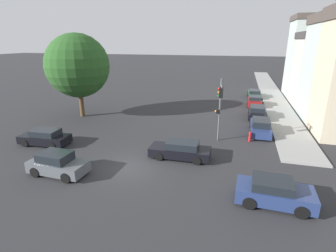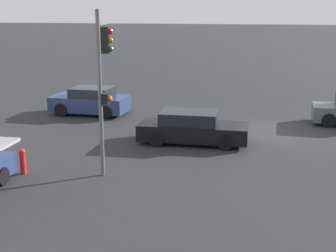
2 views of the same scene
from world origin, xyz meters
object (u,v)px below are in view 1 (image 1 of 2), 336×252
crossing_car_0 (58,164)px  parked_car_2 (255,101)px  crossing_car_1 (45,137)px  parked_car_3 (254,94)px  parked_car_0 (260,127)px  crossing_car_2 (181,150)px  parked_car_1 (257,112)px  street_tree (78,66)px  crossing_car_3 (274,192)px  traffic_signal (220,102)px  fire_hydrant (250,136)px

crossing_car_0 → parked_car_2: bearing=62.8°
crossing_car_1 → parked_car_3: 31.36m
parked_car_0 → crossing_car_0: bearing=132.3°
crossing_car_2 → parked_car_3: 25.83m
crossing_car_1 → parked_car_1: size_ratio=0.92×
street_tree → crossing_car_3: size_ratio=2.28×
crossing_car_1 → crossing_car_2: (11.97, 0.47, 0.00)m
crossing_car_0 → parked_car_2: 27.44m
crossing_car_1 → parked_car_3: crossing_car_1 is taller
street_tree → traffic_signal: size_ratio=1.69×
crossing_car_0 → crossing_car_2: bearing=34.8°
crossing_car_0 → parked_car_3: (13.65, 29.81, -0.11)m
street_tree → fire_hydrant: bearing=-9.7°
parked_car_2 → traffic_signal: bearing=167.8°
crossing_car_2 → crossing_car_3: crossing_car_3 is taller
parked_car_0 → parked_car_3: (0.00, 17.49, -0.07)m
parked_car_1 → parked_car_0: bearing=-178.3°
street_tree → parked_car_1: 21.37m
crossing_car_3 → parked_car_0: (-0.07, 12.03, -0.03)m
crossing_car_0 → crossing_car_2: 8.81m
parked_car_2 → crossing_car_0: bearing=152.0°
crossing_car_0 → parked_car_0: crossing_car_0 is taller
traffic_signal → parked_car_2: (3.64, 14.98, -2.98)m
parked_car_0 → parked_car_2: bearing=1.0°
crossing_car_1 → parked_car_0: 19.90m
crossing_car_3 → fire_hydrant: (-1.08, 9.51, -0.23)m
street_tree → parked_car_3: (20.21, 16.72, -5.32)m
crossing_car_1 → fire_hydrant: crossing_car_1 is taller
traffic_signal → crossing_car_2: bearing=53.6°
crossing_car_1 → parked_car_0: bearing=-159.1°
traffic_signal → parked_car_1: bearing=-118.5°
crossing_car_1 → parked_car_1: bearing=-145.9°
crossing_car_2 → crossing_car_0: bearing=31.6°
parked_car_0 → fire_hydrant: 2.72m
street_tree → parked_car_3: bearing=39.6°
street_tree → parked_car_1: (20.14, 4.87, -5.25)m
traffic_signal → parked_car_3: traffic_signal is taller
crossing_car_3 → fire_hydrant: 9.57m
crossing_car_1 → parked_car_0: (18.20, 8.05, 0.04)m
crossing_car_3 → parked_car_2: bearing=92.8°
parked_car_2 → crossing_car_2: bearing=163.9°
crossing_car_3 → parked_car_2: size_ratio=1.04×
street_tree → parked_car_1: street_tree is taller
street_tree → crossing_car_2: (13.99, -8.35, -5.28)m
traffic_signal → parked_car_1: 10.22m
parked_car_0 → fire_hydrant: (-1.01, -2.52, -0.20)m
street_tree → crossing_car_1: size_ratio=2.20×
parked_car_1 → crossing_car_2: bearing=155.9°
crossing_car_2 → parked_car_1: parked_car_1 is taller
crossing_car_1 → street_tree: bearing=-80.1°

